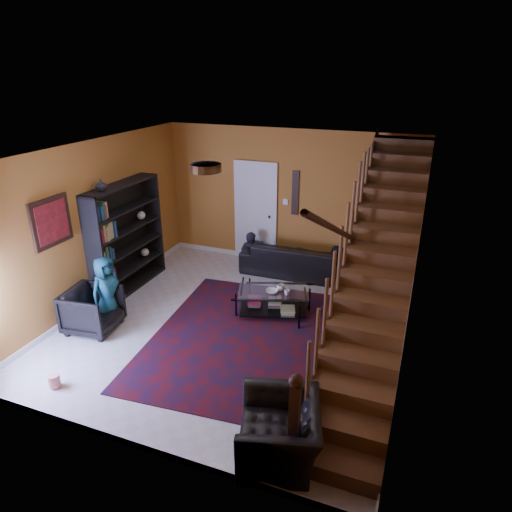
{
  "coord_description": "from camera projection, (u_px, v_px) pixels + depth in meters",
  "views": [
    {
      "loc": [
        2.62,
        -5.83,
        3.93
      ],
      "look_at": [
        0.21,
        0.4,
        1.11
      ],
      "focal_mm": 32.0,
      "sensor_mm": 36.0,
      "label": 1
    }
  ],
  "objects": [
    {
      "name": "framed_picture",
      "position": [
        51.0,
        222.0,
        6.81
      ],
      "size": [
        0.04,
        0.74,
        0.74
      ],
      "primitive_type": "cube",
      "color": "maroon",
      "rests_on": "room"
    },
    {
      "name": "popcorn_bucket",
      "position": [
        54.0,
        381.0,
        5.96
      ],
      "size": [
        0.19,
        0.19,
        0.17
      ],
      "primitive_type": "cylinder",
      "rotation": [
        0.0,
        0.0,
        -0.37
      ],
      "color": "red",
      "rests_on": "rug"
    },
    {
      "name": "floor",
      "position": [
        235.0,
        326.0,
        7.41
      ],
      "size": [
        5.5,
        5.5,
        0.0
      ],
      "primitive_type": "plane",
      "color": "beige",
      "rests_on": "ground"
    },
    {
      "name": "person_adult_b",
      "position": [
        334.0,
        273.0,
        9.01
      ],
      "size": [
        0.58,
        0.47,
        1.15
      ],
      "primitive_type": "imported",
      "rotation": [
        0.0,
        0.0,
        3.08
      ],
      "color": "black",
      "rests_on": "sofa"
    },
    {
      "name": "armchair_left",
      "position": [
        93.0,
        310.0,
        7.18
      ],
      "size": [
        0.86,
        0.84,
        0.7
      ],
      "primitive_type": "imported",
      "rotation": [
        0.0,
        0.0,
        1.69
      ],
      "color": "black",
      "rests_on": "floor"
    },
    {
      "name": "cup_b",
      "position": [
        287.0,
        292.0,
        7.45
      ],
      "size": [
        0.12,
        0.12,
        0.09
      ],
      "primitive_type": "imported",
      "rotation": [
        0.0,
        0.0,
        -0.35
      ],
      "color": "#999999",
      "rests_on": "coffee_table"
    },
    {
      "name": "sofa",
      "position": [
        297.0,
        259.0,
        9.14
      ],
      "size": [
        2.19,
        0.89,
        0.64
      ],
      "primitive_type": "imported",
      "rotation": [
        0.0,
        0.0,
        3.16
      ],
      "color": "black",
      "rests_on": "floor"
    },
    {
      "name": "coffee_table",
      "position": [
        273.0,
        301.0,
        7.67
      ],
      "size": [
        1.31,
        1.01,
        0.44
      ],
      "rotation": [
        0.0,
        0.0,
        0.33
      ],
      "color": "black",
      "rests_on": "floor"
    },
    {
      "name": "ceiling_fixture",
      "position": [
        205.0,
        168.0,
        5.65
      ],
      "size": [
        0.4,
        0.4,
        0.1
      ],
      "primitive_type": "cylinder",
      "color": "#3F2814",
      "rests_on": "room"
    },
    {
      "name": "rug",
      "position": [
        256.0,
        339.0,
        7.03
      ],
      "size": [
        3.4,
        3.81,
        0.02
      ],
      "primitive_type": "cube",
      "rotation": [
        0.0,
        0.0,
        0.08
      ],
      "color": "#460C0F",
      "rests_on": "floor"
    },
    {
      "name": "wall_hanging",
      "position": [
        295.0,
        193.0,
        9.1
      ],
      "size": [
        0.14,
        0.03,
        0.9
      ],
      "primitive_type": "cube",
      "color": "black",
      "rests_on": "room"
    },
    {
      "name": "cup_a",
      "position": [
        281.0,
        288.0,
        7.59
      ],
      "size": [
        0.14,
        0.14,
        0.1
      ],
      "primitive_type": "imported",
      "rotation": [
        0.0,
        0.0,
        0.16
      ],
      "color": "#999999",
      "rests_on": "coffee_table"
    },
    {
      "name": "bookshelf",
      "position": [
        127.0,
        239.0,
        8.35
      ],
      "size": [
        0.35,
        1.8,
        2.0
      ],
      "color": "black",
      "rests_on": "floor"
    },
    {
      "name": "vase",
      "position": [
        101.0,
        185.0,
        7.48
      ],
      "size": [
        0.18,
        0.18,
        0.19
      ],
      "primitive_type": "imported",
      "color": "#999999",
      "rests_on": "bookshelf"
    },
    {
      "name": "door",
      "position": [
        256.0,
        214.0,
        9.58
      ],
      "size": [
        0.82,
        0.05,
        2.05
      ],
      "primitive_type": "cube",
      "color": "silver",
      "rests_on": "floor"
    },
    {
      "name": "armchair_right",
      "position": [
        279.0,
        432.0,
        4.85
      ],
      "size": [
        1.1,
        1.18,
        0.64
      ],
      "primitive_type": "imported",
      "rotation": [
        0.0,
        0.0,
        -1.28
      ],
      "color": "black",
      "rests_on": "floor"
    },
    {
      "name": "bowl",
      "position": [
        272.0,
        291.0,
        7.52
      ],
      "size": [
        0.22,
        0.22,
        0.05
      ],
      "primitive_type": "imported",
      "rotation": [
        0.0,
        0.0,
        0.13
      ],
      "color": "#999999",
      "rests_on": "coffee_table"
    },
    {
      "name": "person_child",
      "position": [
        107.0,
        291.0,
        7.28
      ],
      "size": [
        0.5,
        0.64,
        1.16
      ],
      "primitive_type": "imported",
      "rotation": [
        0.0,
        0.0,
        1.32
      ],
      "color": "#1C5F6B",
      "rests_on": "armchair_left"
    },
    {
      "name": "room",
      "position": [
        200.0,
        277.0,
        8.97
      ],
      "size": [
        5.5,
        5.5,
        5.5
      ],
      "color": "#A67125",
      "rests_on": "ground"
    },
    {
      "name": "person_adult_a",
      "position": [
        251.0,
        259.0,
        9.59
      ],
      "size": [
        0.45,
        0.31,
        1.2
      ],
      "primitive_type": "imported",
      "rotation": [
        0.0,
        0.0,
        3.19
      ],
      "color": "black",
      "rests_on": "sofa"
    },
    {
      "name": "staircase",
      "position": [
        377.0,
        267.0,
        6.15
      ],
      "size": [
        0.95,
        5.02,
        3.18
      ],
      "color": "brown",
      "rests_on": "floor"
    }
  ]
}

